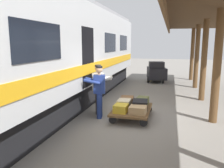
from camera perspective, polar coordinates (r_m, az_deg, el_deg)
ground_plane at (r=7.77m, az=8.22°, el=-8.08°), size 60.00×60.00×0.00m
platform_canopy at (r=7.50m, az=25.23°, el=15.63°), size 3.20×18.21×3.56m
train_car at (r=8.49m, az=-15.58°, el=7.38°), size 3.03×16.88×4.00m
luggage_cart at (r=7.54m, az=5.02°, el=-6.45°), size 1.18×1.80×0.31m
suitcase_tan_vintage at (r=6.99m, az=6.51°, el=-6.44°), size 0.52×0.51×0.23m
suitcase_yellow_case at (r=7.08m, az=2.24°, el=-6.12°), size 0.42×0.47×0.24m
suitcase_cream_canvas at (r=7.54m, az=3.05°, el=-4.98°), size 0.41×0.52×0.27m
suitcase_brown_leather at (r=8.01m, az=3.76°, el=-4.14°), size 0.49×0.55×0.26m
suitcase_olive_duffel at (r=7.93m, az=7.53°, el=-4.32°), size 0.44×0.62×0.27m
suitcase_black_hardshell at (r=7.46m, az=7.06°, el=-5.18°), size 0.53×0.65×0.29m
porter_in_overalls at (r=7.38m, az=-3.33°, el=-1.52°), size 0.71×0.51×1.70m
porter_by_door at (r=7.83m, az=-3.35°, el=-0.85°), size 0.70×0.49×1.70m
baggage_tug at (r=14.77m, az=11.10°, el=2.97°), size 1.40×1.88×1.30m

